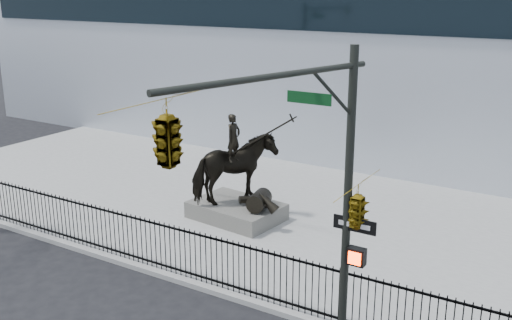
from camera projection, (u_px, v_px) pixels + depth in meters
The scene contains 7 objects.
ground at pixel (109, 284), 16.88m from camera, with size 120.00×120.00×0.00m, color black.
plaza at pixel (243, 206), 22.59m from camera, with size 30.00×12.00×0.15m, color gray.
building at pixel (374, 55), 31.98m from camera, with size 44.00×14.00×9.00m, color silver.
picket_fence at pixel (137, 239), 17.65m from camera, with size 22.10×0.10×1.50m.
statue_plinth at pixel (236, 211), 21.14m from camera, with size 3.08×2.12×0.58m, color #56544F.
equestrian_statue at pixel (237, 171), 20.68m from camera, with size 3.93×2.65×3.34m.
traffic_signal_right at pixel (273, 175), 10.64m from camera, with size 2.17×6.86×7.00m.
Camera 1 is at (11.50, -10.80, 8.10)m, focal length 42.00 mm.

